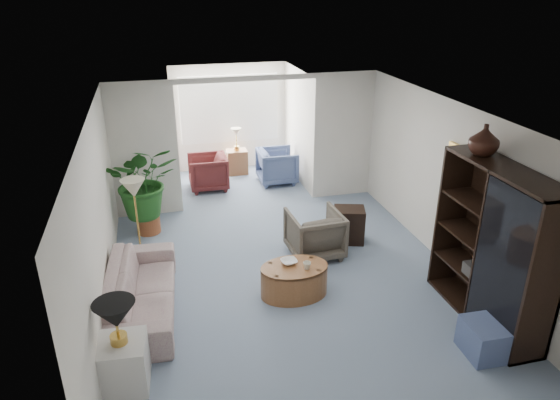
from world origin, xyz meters
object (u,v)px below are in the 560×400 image
object	(u,v)px
floor_lamp	(133,188)
side_table_dark	(349,225)
end_table	(123,364)
coffee_table	(294,280)
sofa	(141,291)
wingback_chair	(315,234)
coffee_cup	(307,266)
sunroom_table	(237,162)
cabinet_urn	(484,140)
framed_picture	(461,163)
sunroom_chair_maroon	(208,172)
sunroom_chair_blue	(277,166)
ottoman	(487,339)
plant_pot	(149,224)
table_lamp	(115,315)
entertainment_cabinet	(493,247)
coffee_bowl	(289,262)

from	to	relation	value
floor_lamp	side_table_dark	size ratio (longest dim) A/B	0.60
end_table	coffee_table	xyz separation A→B (m)	(2.27, 1.23, -0.06)
sofa	wingback_chair	distance (m)	2.83
coffee_cup	sunroom_table	xyz separation A→B (m)	(-0.08, 5.11, -0.23)
sofa	cabinet_urn	bearing A→B (deg)	-95.42
end_table	floor_lamp	distance (m)	2.85
framed_picture	wingback_chair	world-z (taller)	framed_picture
side_table_dark	framed_picture	bearing A→B (deg)	-45.85
end_table	coffee_table	size ratio (longest dim) A/B	0.61
end_table	sunroom_chair_maroon	world-z (taller)	sunroom_chair_maroon
cabinet_urn	sunroom_chair_blue	world-z (taller)	cabinet_urn
floor_lamp	coffee_cup	size ratio (longest dim) A/B	3.29
sofa	ottoman	xyz separation A→B (m)	(3.93, -1.87, -0.11)
cabinet_urn	plant_pot	world-z (taller)	cabinet_urn
ottoman	sunroom_table	size ratio (longest dim) A/B	0.94
sofa	floor_lamp	bearing A→B (deg)	4.32
coffee_cup	wingback_chair	distance (m)	1.21
table_lamp	floor_lamp	bearing A→B (deg)	85.83
sofa	side_table_dark	world-z (taller)	sofa
floor_lamp	sunroom_chair_blue	bearing A→B (deg)	44.12
side_table_dark	cabinet_urn	distance (m)	2.89
sunroom_chair_maroon	sunroom_table	distance (m)	1.06
sofa	end_table	world-z (taller)	sofa
framed_picture	end_table	world-z (taller)	framed_picture
ottoman	sofa	bearing A→B (deg)	154.59
ottoman	end_table	bearing A→B (deg)	172.87
wingback_chair	cabinet_urn	xyz separation A→B (m)	(1.61, -1.61, 1.90)
ottoman	plant_pot	bearing A→B (deg)	131.98
entertainment_cabinet	sofa	bearing A→B (deg)	164.13
ottoman	plant_pot	world-z (taller)	ottoman
sofa	sunroom_chair_maroon	distance (m)	4.36
end_table	coffee_cup	bearing A→B (deg)	25.05
end_table	sunroom_table	distance (m)	6.66
coffee_table	sunroom_chair_maroon	world-z (taller)	sunroom_chair_maroon
framed_picture	coffee_bowl	distance (m)	2.80
floor_lamp	cabinet_urn	bearing A→B (deg)	-25.47
coffee_bowl	sunroom_table	distance (m)	4.91
coffee_bowl	sunroom_chair_maroon	world-z (taller)	sunroom_chair_maroon
entertainment_cabinet	coffee_bowl	bearing A→B (deg)	152.28
framed_picture	plant_pot	world-z (taller)	framed_picture
sofa	sunroom_table	world-z (taller)	sofa
framed_picture	entertainment_cabinet	bearing A→B (deg)	-100.58
coffee_bowl	entertainment_cabinet	world-z (taller)	entertainment_cabinet
end_table	wingback_chair	world-z (taller)	wingback_chair
entertainment_cabinet	sunroom_chair_blue	bearing A→B (deg)	104.79
coffee_table	side_table_dark	bearing A→B (deg)	44.63
coffee_bowl	wingback_chair	distance (m)	1.14
coffee_table	table_lamp	bearing A→B (deg)	-151.52
table_lamp	sunroom_chair_maroon	world-z (taller)	table_lamp
sofa	coffee_bowl	size ratio (longest dim) A/B	9.67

